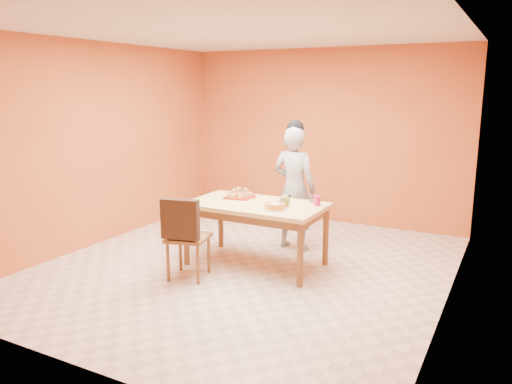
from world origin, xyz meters
The scene contains 17 objects.
floor centered at (0.00, 0.00, 0.00)m, with size 5.00×5.00×0.00m, color beige.
ceiling centered at (0.00, 0.00, 2.70)m, with size 5.00×5.00×0.00m, color silver.
wall_back centered at (0.00, 2.50, 1.35)m, with size 4.50×4.50×0.00m, color #C5602D.
wall_left centered at (-2.25, 0.00, 1.35)m, with size 5.00×5.00×0.00m, color #C5602D.
wall_right centered at (2.25, 0.00, 1.35)m, with size 5.00×5.00×0.00m, color #C5602D.
dining_table centered at (0.07, 0.14, 0.67)m, with size 1.60×0.90×0.76m.
dining_chair centered at (-0.40, -0.61, 0.49)m, with size 0.53×0.60×0.95m.
pastry_pile centered at (-0.27, 0.30, 0.82)m, with size 0.28×0.28×0.09m, color tan, non-canonical shape.
person centered at (0.21, 0.93, 0.81)m, with size 0.59×0.39×1.62m, color gray.
pastry_platter centered at (-0.27, 0.30, 0.77)m, with size 0.31×0.31×0.02m, color maroon.
red_dinner_plate centered at (-0.19, 0.37, 0.77)m, with size 0.25×0.25×0.01m, color maroon.
white_cake_plate centered at (0.40, -0.04, 0.77)m, with size 0.29×0.29×0.01m, color silver.
sponge_cake centered at (0.40, -0.04, 0.80)m, with size 0.24×0.24×0.05m, color #C58033.
cake_server centered at (0.41, 0.14, 0.83)m, with size 0.05×0.25×0.01m, color silver.
egg_ornament centered at (0.45, 0.12, 0.84)m, with size 0.12×0.10×0.15m, color olive.
magenta_glass centered at (0.75, 0.36, 0.82)m, with size 0.08×0.08×0.11m, color #C51D61.
checker_tin centered at (0.64, 0.49, 0.77)m, with size 0.09×0.09×0.03m, color #37180F.
Camera 1 is at (2.76, -4.92, 2.09)m, focal length 35.00 mm.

